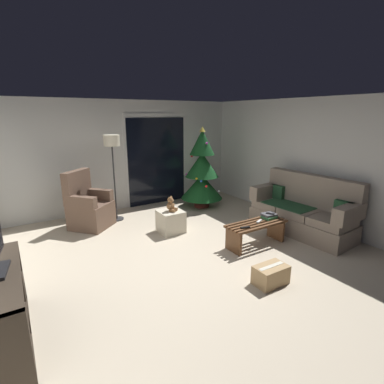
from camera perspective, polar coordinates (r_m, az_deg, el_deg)
ground_plane at (r=4.70m, az=0.40°, el=-12.65°), size 7.00×7.00×0.00m
wall_back at (r=7.01m, az=-13.21°, el=6.98°), size 5.72×0.12×2.50m
wall_right at (r=6.26m, az=23.22°, el=5.23°), size 0.12×6.00×2.50m
patio_door_frame at (r=7.26m, az=-6.91°, el=6.33°), size 1.60×0.02×2.20m
patio_door_glass at (r=7.25m, az=-6.84°, el=5.93°), size 1.50×0.02×2.10m
couch at (r=5.91m, az=20.91°, el=-3.59°), size 0.90×1.99×1.08m
coffee_table at (r=5.11m, az=12.41°, el=-7.32°), size 1.10×0.40×0.41m
remote_white at (r=5.10m, az=13.02°, el=-5.59°), size 0.16×0.10×0.02m
remote_black at (r=4.79m, az=10.35°, el=-6.84°), size 0.16×0.08×0.02m
book_stack at (r=5.31m, az=14.84°, el=-4.54°), size 0.26×0.22×0.08m
cell_phone at (r=5.30m, az=15.08°, el=-4.11°), size 0.13×0.16×0.01m
christmas_tree at (r=6.91m, az=1.95°, el=3.89°), size 0.99×0.99×1.91m
armchair at (r=6.10m, az=-19.58°, el=-2.86°), size 0.97×0.97×1.13m
floor_lamp at (r=6.13m, az=-15.35°, el=8.14°), size 0.32×0.32×1.78m
ottoman at (r=5.58m, az=-4.18°, el=-5.76°), size 0.44×0.44×0.42m
teddy_bear_chestnut at (r=5.47m, az=-4.14°, el=-2.54°), size 0.21×0.22×0.29m
cardboard_box_taped_mid_floor at (r=4.14m, az=15.14°, el=-15.35°), size 0.45×0.29×0.26m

